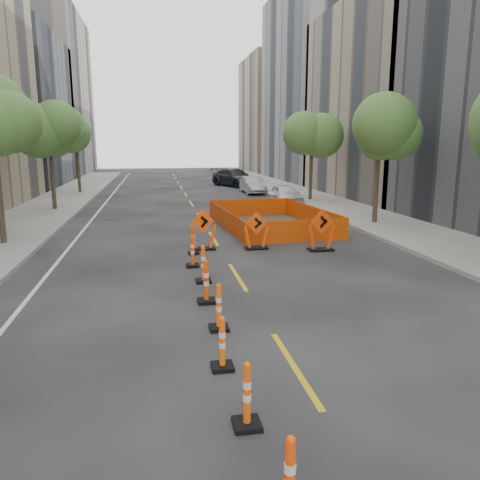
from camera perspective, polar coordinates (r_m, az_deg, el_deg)
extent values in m
plane|color=black|center=(10.69, 3.46, -10.40)|extent=(140.00, 140.00, 0.00)
cube|color=gray|center=(22.94, -26.86, 0.52)|extent=(4.00, 90.00, 0.15)
cube|color=gray|center=(24.74, 17.28, 1.99)|extent=(4.00, 90.00, 0.15)
cube|color=gray|center=(67.10, -23.78, 15.86)|extent=(12.00, 20.00, 20.00)
cube|color=gray|center=(38.75, 20.55, 15.39)|extent=(12.00, 16.00, 14.00)
cube|color=gray|center=(53.79, 11.47, 17.86)|extent=(12.00, 18.00, 20.00)
cube|color=tan|center=(71.03, 5.77, 14.85)|extent=(12.00, 14.00, 16.00)
cylinder|color=#382B1E|center=(20.66, -27.18, 3.61)|extent=(0.24, 0.24, 3.15)
cylinder|color=#382B1E|center=(30.31, -21.82, 6.24)|extent=(0.24, 0.24, 3.15)
sphere|color=#42672C|center=(30.22, -22.26, 11.86)|extent=(2.80, 2.80, 2.80)
cylinder|color=#382B1E|center=(40.14, -19.05, 7.57)|extent=(0.24, 0.24, 3.15)
sphere|color=#42672C|center=(40.07, -19.34, 11.81)|extent=(2.80, 2.80, 2.80)
cylinder|color=#382B1E|center=(24.28, 16.23, 5.46)|extent=(0.24, 0.24, 3.15)
sphere|color=#42672C|center=(24.16, 16.64, 12.48)|extent=(2.80, 2.80, 2.80)
cylinder|color=#382B1E|center=(33.49, 8.61, 7.38)|extent=(0.24, 0.24, 3.15)
sphere|color=#42672C|center=(33.41, 8.77, 12.47)|extent=(2.80, 2.80, 2.80)
imported|color=silver|center=(31.09, 5.54, 5.51)|extent=(1.69, 4.13, 1.40)
imported|color=#A2A2A8|center=(38.53, 1.54, 6.73)|extent=(1.47, 4.17, 1.37)
imported|color=black|center=(44.97, -0.66, 7.62)|extent=(4.47, 6.14, 1.65)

